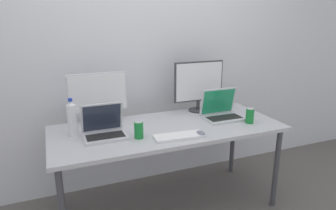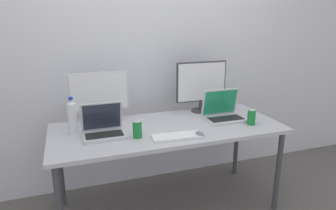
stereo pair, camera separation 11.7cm
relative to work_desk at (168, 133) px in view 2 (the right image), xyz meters
name	(u,v)px [view 2 (the right image)]	position (x,y,z in m)	size (l,w,h in m)	color
ground_plane	(168,206)	(0.00, 0.00, -0.68)	(16.00, 16.00, 0.00)	#5B5651
wall_back	(147,49)	(0.00, 0.59, 0.62)	(7.00, 0.08, 2.60)	silver
work_desk	(168,133)	(0.00, 0.00, 0.00)	(1.83, 0.77, 0.74)	#424247
monitor_left	(99,96)	(-0.50, 0.27, 0.29)	(0.47, 0.20, 0.42)	silver
monitor_center	(201,84)	(0.42, 0.29, 0.31)	(0.48, 0.17, 0.46)	#38383D
laptop_silver	(103,128)	(-0.51, -0.02, 0.11)	(0.31, 0.23, 0.24)	silver
laptop_secondary	(223,112)	(0.51, 0.03, 0.12)	(0.33, 0.24, 0.25)	silver
keyboard_main	(177,136)	(-0.01, -0.24, 0.07)	(0.36, 0.13, 0.02)	white
mouse_by_keyboard	(200,134)	(0.15, -0.27, 0.07)	(0.06, 0.10, 0.03)	slate
water_bottle	(72,117)	(-0.72, 0.09, 0.19)	(0.07, 0.07, 0.28)	silver
soda_can_near_keyboard	(137,129)	(-0.28, -0.14, 0.12)	(0.07, 0.07, 0.13)	#197F33
soda_can_by_laptop	(251,117)	(0.66, -0.17, 0.12)	(0.07, 0.07, 0.13)	#197F33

